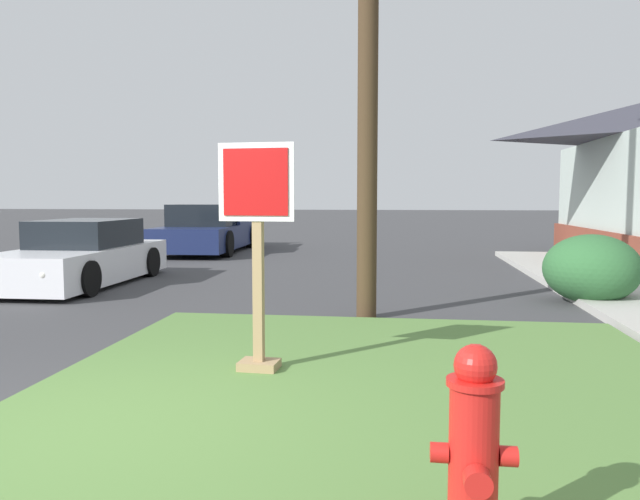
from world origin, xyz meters
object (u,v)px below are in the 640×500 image
Objects in this scene: pickup_truck_navy at (208,232)px; parked_sedan_white at (83,257)px; stop_sign at (258,262)px; manhole_cover at (215,331)px; fire_hydrant at (474,456)px.

parked_sedan_white is at bearing -91.77° from pickup_truck_navy.
parked_sedan_white is at bearing 130.59° from stop_sign.
pickup_truck_navy is (-3.60, 10.91, 0.61)m from manhole_cover.
manhole_cover is at bearing -71.75° from pickup_truck_navy.
manhole_cover is at bearing 119.62° from fire_hydrant.
stop_sign is 13.56m from pickup_truck_navy.
manhole_cover is (-0.99, 1.84, -1.08)m from stop_sign.
stop_sign is at bearing -70.22° from pickup_truck_navy.
parked_sedan_white is at bearing 127.54° from fire_hydrant.
pickup_truck_navy reaches higher than fire_hydrant.
parked_sedan_white is 7.14m from pickup_truck_navy.
fire_hydrant is 16.72m from pickup_truck_navy.
pickup_truck_navy is at bearing 111.84° from fire_hydrant.
manhole_cover is 0.16× the size of parked_sedan_white.
fire_hydrant reaches higher than manhole_cover.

